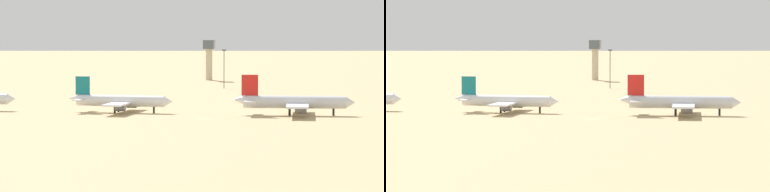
# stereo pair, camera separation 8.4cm
# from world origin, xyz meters

# --- Properties ---
(ground) EXTENTS (4000.00, 4000.00, 0.00)m
(ground) POSITION_xyz_m (0.00, 0.00, 0.00)
(ground) COLOR tan
(parked_jet_teal_3) EXTENTS (35.00, 29.38, 11.57)m
(parked_jet_teal_3) POSITION_xyz_m (-30.52, 17.24, 3.79)
(parked_jet_teal_3) COLOR white
(parked_jet_teal_3) RESTS_ON ground
(parked_jet_red_4) EXTENTS (38.57, 32.51, 12.73)m
(parked_jet_red_4) POSITION_xyz_m (25.69, 16.37, 4.17)
(parked_jet_red_4) COLOR silver
(parked_jet_red_4) RESTS_ON ground
(control_tower) EXTENTS (5.20, 5.20, 19.33)m
(control_tower) POSITION_xyz_m (-31.14, 203.89, 11.66)
(control_tower) COLOR #C6B793
(control_tower) RESTS_ON ground
(light_pole_west) EXTENTS (1.80, 0.50, 16.65)m
(light_pole_west) POSITION_xyz_m (-15.01, 143.72, 9.55)
(light_pole_west) COLOR #59595E
(light_pole_west) RESTS_ON ground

